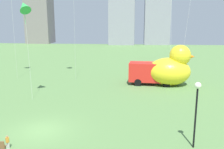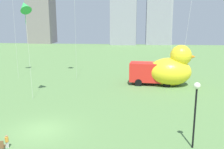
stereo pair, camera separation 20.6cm
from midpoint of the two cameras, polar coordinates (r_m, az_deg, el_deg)
The scene contains 7 objects.
ground_plane at distance 20.06m, azimuth -16.05°, elevation -12.27°, with size 140.00×140.00×0.00m, color #598147.
person_child at distance 18.06m, azimuth -23.15°, elevation -13.92°, with size 0.22×0.22×0.91m.
giant_inflatable_duck at distance 32.48m, azimuth 13.13°, elevation 1.41°, with size 6.28×4.03×5.20m.
lamppost at distance 16.61m, azimuth 18.54°, elevation -5.58°, with size 0.42×0.42×4.42m.
box_truck at distance 32.50m, azimuth 8.61°, elevation 0.21°, with size 5.91×2.77×2.85m.
city_skyline at distance 89.33m, azimuth -1.47°, elevation 15.30°, with size 50.57×9.71×28.32m.
kite_green at distance 26.66m, azimuth -19.71°, elevation 14.47°, with size 1.85×1.89×10.30m.
Camera 1 is at (6.97, -16.90, 8.19)m, focal length 39.86 mm.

